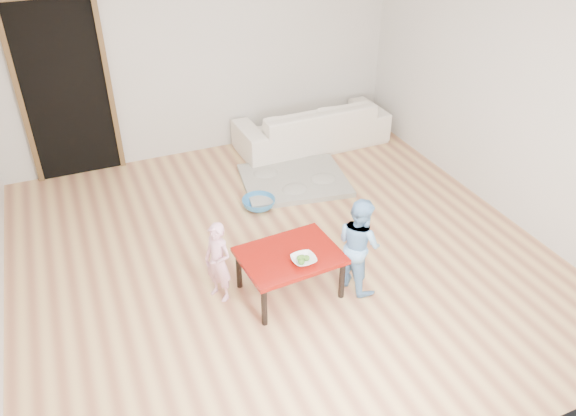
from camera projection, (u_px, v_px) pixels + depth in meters
floor at (280, 253)px, 5.51m from camera, size 5.00×5.00×0.01m
back_wall at (200, 51)px, 6.74m from camera, size 5.00×0.02×2.60m
right_wall at (509, 91)px, 5.62m from camera, size 0.02×5.00×2.60m
doorway at (66, 92)px, 6.35m from camera, size 1.02×0.08×2.11m
sofa at (312, 125)px, 7.36m from camera, size 2.00×0.82×0.58m
cushion at (303, 123)px, 7.08m from camera, size 0.44×0.40×0.11m
red_table at (290, 273)px, 4.92m from camera, size 0.89×0.69×0.42m
bowl at (304, 260)px, 4.70m from camera, size 0.21×0.21×0.05m
broccoli at (304, 260)px, 4.70m from camera, size 0.12×0.12×0.06m
child_pink at (218, 262)px, 4.78m from camera, size 0.30×0.33×0.76m
child_blue at (359, 244)px, 4.88m from camera, size 0.42×0.50×0.91m
basin at (259, 203)px, 6.17m from camera, size 0.37×0.37×0.11m
blanket at (294, 180)px, 6.66m from camera, size 1.34×1.18×0.06m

